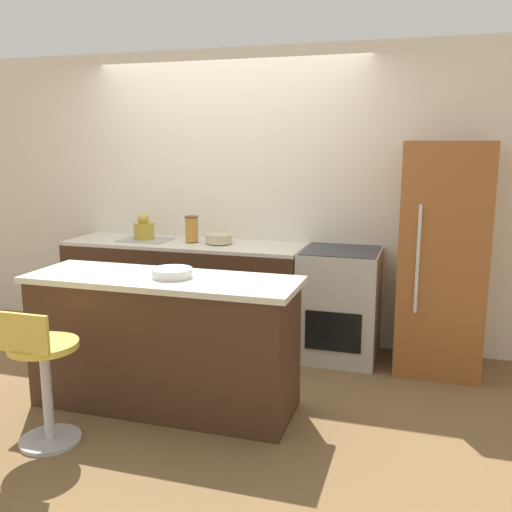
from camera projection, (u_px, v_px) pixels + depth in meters
ground_plane at (205, 356)px, 4.85m from camera, size 14.00×14.00×0.00m
wall_back at (230, 196)px, 5.23m from camera, size 8.00×0.06×2.60m
back_counter at (185, 292)px, 5.16m from camera, size 2.15×0.62×0.92m
kitchen_island at (164, 342)px, 3.86m from camera, size 1.84×0.61×0.91m
oven_range at (340, 304)px, 4.76m from camera, size 0.64×0.64×0.92m
refrigerator at (442, 258)px, 4.44m from camera, size 0.64×0.66×1.80m
stool_chair at (43, 374)px, 3.35m from camera, size 0.41×0.41×0.86m
kettle at (144, 229)px, 5.18m from camera, size 0.19×0.19×0.23m
mixing_bowl at (219, 239)px, 4.99m from camera, size 0.23×0.23×0.08m
canister_jar at (192, 229)px, 5.04m from camera, size 0.12×0.12×0.23m
fruit_bowl at (172, 273)px, 3.75m from camera, size 0.27×0.27×0.06m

